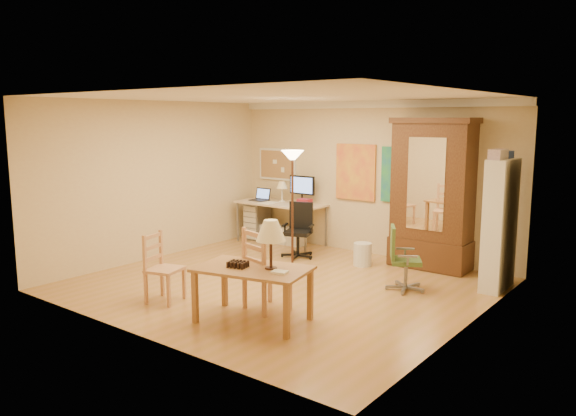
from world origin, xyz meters
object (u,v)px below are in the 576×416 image
Objects in this scene: computer_desk at (283,219)px; armoire at (432,204)px; office_chair_black at (298,243)px; dining_table at (259,258)px; bookshelf at (500,225)px; office_chair_green at (403,273)px.

computer_desk is 3.03m from armoire.
office_chair_black is 2.38m from armoire.
office_chair_black is (0.87, -0.68, -0.23)m from computer_desk.
bookshelf is (1.81, 3.06, 0.14)m from dining_table.
computer_desk is at bearing 124.36° from dining_table.
dining_table reaches higher than office_chair_green.
office_chair_black reaches higher than office_chair_green.
bookshelf is at bearing 59.35° from dining_table.
bookshelf is (1.23, -0.51, -0.13)m from armoire.
armoire reaches higher than dining_table.
computer_desk reaches higher than office_chair_green.
armoire is (2.98, 0.08, 0.56)m from computer_desk.
armoire is 1.30× the size of bookshelf.
dining_table is 3.63m from armoire.
bookshelf reaches higher than computer_desk.
armoire is (0.59, 3.58, 0.26)m from dining_table.
office_chair_green is at bearing -15.12° from office_chair_black.
computer_desk is 4.25m from bookshelf.
office_chair_green is 1.61m from armoire.
dining_table is 1.60× the size of office_chair_green.
office_chair_black is 0.39× the size of armoire.
computer_desk is (-2.39, 3.50, -0.30)m from dining_table.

